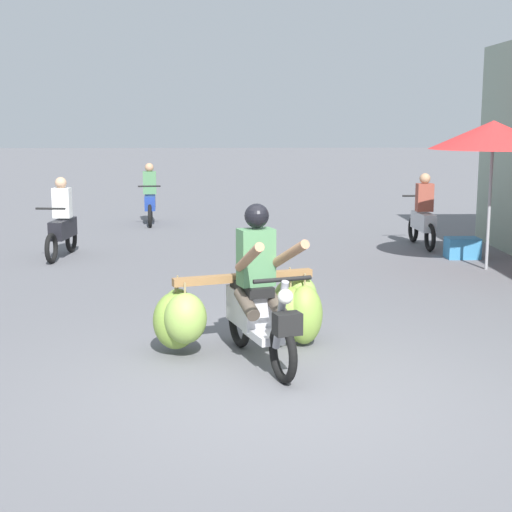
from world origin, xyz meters
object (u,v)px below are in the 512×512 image
motorbike_main_loaded (247,308)px  produce_crate (462,248)px  motorbike_distant_ahead_left (150,199)px  motorbike_distant_far_ahead (62,225)px  motorbike_distant_ahead_right (423,217)px  market_umbrella_near_shop (493,135)px

motorbike_main_loaded → produce_crate: 6.60m
motorbike_distant_ahead_left → motorbike_distant_far_ahead: same height
motorbike_distant_ahead_right → market_umbrella_near_shop: 2.73m
motorbike_distant_ahead_left → produce_crate: bearing=-38.5°
motorbike_distant_ahead_left → motorbike_distant_ahead_right: same height
market_umbrella_near_shop → motorbike_distant_ahead_left: bearing=136.3°
motorbike_main_loaded → motorbike_distant_ahead_left: (-2.01, 10.01, 0.10)m
motorbike_main_loaded → motorbike_distant_ahead_right: bearing=62.0°
motorbike_distant_far_ahead → market_umbrella_near_shop: bearing=-11.0°
motorbike_distant_ahead_right → market_umbrella_near_shop: market_umbrella_near_shop is taller
motorbike_distant_ahead_right → produce_crate: size_ratio=2.90×
motorbike_distant_far_ahead → produce_crate: motorbike_distant_far_ahead is taller
motorbike_distant_far_ahead → produce_crate: bearing=-2.9°
motorbike_main_loaded → produce_crate: (3.87, 5.34, -0.29)m
motorbike_main_loaded → motorbike_distant_ahead_left: 10.21m
motorbike_distant_ahead_left → motorbike_distant_far_ahead: bearing=-104.1°
motorbike_distant_ahead_left → market_umbrella_near_shop: 8.39m
motorbike_distant_far_ahead → market_umbrella_near_shop: market_umbrella_near_shop is taller
motorbike_main_loaded → motorbike_distant_ahead_left: bearing=101.4°
motorbike_distant_ahead_left → motorbike_distant_far_ahead: size_ratio=1.00×
motorbike_main_loaded → market_umbrella_near_shop: 6.09m
motorbike_distant_ahead_right → motorbike_distant_far_ahead: same height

